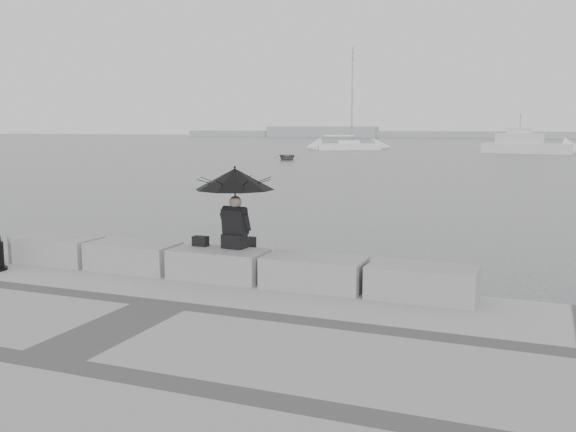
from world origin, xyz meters
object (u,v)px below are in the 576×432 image
at_px(seated_person, 235,187).
at_px(dinghy, 287,156).
at_px(sailboat_left, 348,146).
at_px(motor_cruiser, 528,145).

height_order(seated_person, dinghy, seated_person).
relative_size(sailboat_left, dinghy, 3.96).
distance_m(seated_person, dinghy, 47.52).
bearing_deg(sailboat_left, motor_cruiser, -39.10).
distance_m(seated_person, sailboat_left, 71.44).
bearing_deg(seated_person, motor_cruiser, 93.04).
relative_size(motor_cruiser, dinghy, 3.03).
height_order(seated_person, sailboat_left, sailboat_left).
xyz_separation_m(sailboat_left, motor_cruiser, (21.50, -2.96, 0.37)).
bearing_deg(seated_person, dinghy, 116.51).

